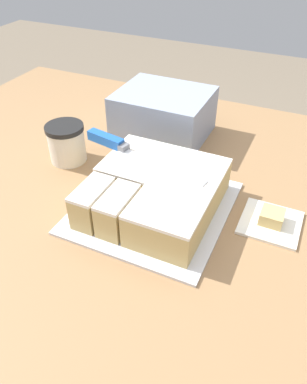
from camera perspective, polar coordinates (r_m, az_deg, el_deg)
ground_plane at (r=1.57m, az=-1.98°, el=-26.48°), size 8.00×8.00×0.00m
countertop at (r=1.18m, az=-2.46°, el=-17.07°), size 1.40×1.10×0.90m
cake_board at (r=0.80m, az=0.00°, el=-2.31°), size 0.31×0.32×0.01m
cake at (r=0.77m, az=0.25°, el=0.06°), size 0.25×0.26×0.08m
knife at (r=0.84m, az=-5.35°, el=7.12°), size 0.30×0.08×0.02m
coffee_cup at (r=0.95m, az=-13.10°, el=7.30°), size 0.09×0.09×0.10m
paper_napkin at (r=0.80m, az=17.39°, el=-4.47°), size 0.12×0.12×0.01m
brownie at (r=0.79m, az=17.60°, el=-3.61°), size 0.05×0.05×0.03m
storage_box at (r=1.03m, az=1.54°, el=11.81°), size 0.24×0.20×0.12m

